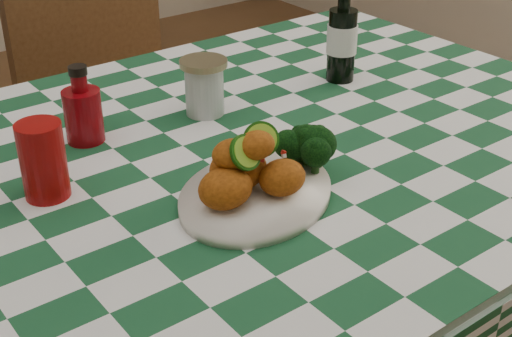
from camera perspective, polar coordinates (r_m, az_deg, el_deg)
dining_table at (r=1.44m, az=-3.67°, el=-13.26°), size 1.66×1.06×0.79m
plate at (r=1.09m, az=-0.00°, el=-2.12°), size 0.34×0.31×0.02m
fried_chicken_pile at (r=1.05m, az=-0.26°, el=0.52°), size 0.16×0.11×0.10m
broccoli_side at (r=1.13m, az=3.75°, el=1.55°), size 0.09×0.09×0.07m
red_tumbler at (r=1.12m, az=-16.67°, el=0.61°), size 0.07×0.07×0.12m
ketchup_bottle at (r=1.28m, az=-13.75°, el=5.01°), size 0.09×0.09×0.14m
mason_jar at (r=1.36m, az=-4.16°, el=6.52°), size 0.10×0.10×0.11m
beer_bottle at (r=1.51m, az=6.94°, el=11.00°), size 0.07×0.07×0.22m
wooden_chair_right at (r=2.02m, az=-9.94°, el=3.55°), size 0.48×0.50×1.01m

